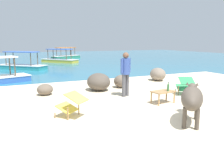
{
  "coord_description": "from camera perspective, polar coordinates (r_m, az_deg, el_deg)",
  "views": [
    {
      "loc": [
        -3.0,
        -4.34,
        2.06
      ],
      "look_at": [
        0.3,
        3.0,
        0.55
      ],
      "focal_mm": 36.88,
      "sensor_mm": 36.0,
      "label": 1
    }
  ],
  "objects": [
    {
      "name": "shore_rock_flat",
      "position": [
        10.11,
        2.4,
        0.7
      ],
      "size": [
        0.89,
        0.9,
        0.55
      ],
      "primitive_type": "ellipsoid",
      "rotation": [
        0.0,
        0.0,
        1.21
      ],
      "color": "#6B5B4C",
      "rests_on": "sand_beach"
    },
    {
      "name": "boat_teal",
      "position": [
        18.14,
        -21.38,
        4.31
      ],
      "size": [
        3.48,
        3.34,
        1.29
      ],
      "rotation": [
        0.0,
        0.0,
        5.54
      ],
      "color": "teal",
      "rests_on": "water_surface"
    },
    {
      "name": "sand_beach",
      "position": [
        5.66,
        9.9,
        -10.69
      ],
      "size": [
        18.0,
        14.0,
        0.04
      ],
      "primitive_type": "cube",
      "color": "beige",
      "rests_on": "ground"
    },
    {
      "name": "shore_rock_medium",
      "position": [
        9.08,
        -16.28,
        -1.3
      ],
      "size": [
        0.85,
        0.86,
        0.42
      ],
      "primitive_type": "ellipsoid",
      "rotation": [
        0.0,
        0.0,
        0.85
      ],
      "color": "#6B5B4C",
      "rests_on": "sand_beach"
    },
    {
      "name": "shore_rock_large",
      "position": [
        12.1,
        11.28,
        2.4
      ],
      "size": [
        0.94,
        1.1,
        0.66
      ],
      "primitive_type": "ellipsoid",
      "rotation": [
        0.0,
        0.0,
        1.36
      ],
      "color": "gray",
      "rests_on": "sand_beach"
    },
    {
      "name": "boat_green",
      "position": [
        28.09,
        -11.33,
        6.83
      ],
      "size": [
        3.78,
        2.75,
        1.29
      ],
      "rotation": [
        0.0,
        0.0,
        0.49
      ],
      "color": "#338E66",
      "rests_on": "water_surface"
    },
    {
      "name": "person_standing",
      "position": [
        8.4,
        3.4,
        3.27
      ],
      "size": [
        0.48,
        0.32,
        1.62
      ],
      "rotation": [
        0.0,
        0.0,
        1.95
      ],
      "color": "#4C4C51",
      "rests_on": "sand_beach"
    },
    {
      "name": "deck_chair_near",
      "position": [
        6.25,
        -9.97,
        -4.71
      ],
      "size": [
        0.9,
        0.93,
        0.68
      ],
      "rotation": [
        0.0,
        0.0,
        2.29
      ],
      "color": "#A37A4C",
      "rests_on": "sand_beach"
    },
    {
      "name": "cow",
      "position": [
        5.99,
        19.19,
        -3.26
      ],
      "size": [
        1.44,
        1.51,
        0.98
      ],
      "rotation": [
        0.0,
        0.0,
        0.82
      ],
      "color": "#4C4238",
      "rests_on": "sand_beach"
    },
    {
      "name": "shore_rock_small",
      "position": [
        9.51,
        -3.33,
        0.55
      ],
      "size": [
        0.98,
        1.1,
        0.72
      ],
      "primitive_type": "ellipsoid",
      "rotation": [
        0.0,
        0.0,
        1.61
      ],
      "color": "brown",
      "rests_on": "sand_beach"
    },
    {
      "name": "deck_chair_far",
      "position": [
        9.17,
        17.66,
        -0.15
      ],
      "size": [
        0.8,
        0.92,
        0.68
      ],
      "rotation": [
        0.0,
        0.0,
        1.15
      ],
      "color": "#A37A4C",
      "rests_on": "sand_beach"
    },
    {
      "name": "low_bench_table",
      "position": [
        7.72,
        12.54,
        -2.18
      ],
      "size": [
        0.81,
        0.53,
        0.41
      ],
      "rotation": [
        0.0,
        0.0,
        0.13
      ],
      "color": "#A37A4C",
      "rests_on": "sand_beach"
    },
    {
      "name": "water_surface",
      "position": [
        26.59,
        -17.78,
        5.7
      ],
      "size": [
        60.0,
        36.0,
        0.03
      ],
      "primitive_type": "cube",
      "color": "teal",
      "rests_on": "ground"
    },
    {
      "name": "bottle",
      "position": [
        7.71,
        13.75,
        -0.85
      ],
      "size": [
        0.07,
        0.07,
        0.3
      ],
      "color": "#2D6B38",
      "rests_on": "low_bench_table"
    },
    {
      "name": "boat_yellow",
      "position": [
        22.77,
        -12.85,
        5.92
      ],
      "size": [
        3.25,
        3.55,
        1.29
      ],
      "rotation": [
        0.0,
        0.0,
        5.41
      ],
      "color": "gold",
      "rests_on": "water_surface"
    }
  ]
}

